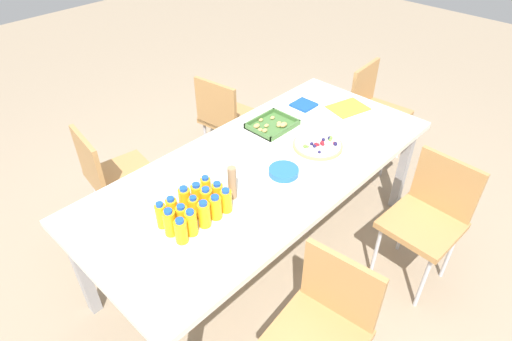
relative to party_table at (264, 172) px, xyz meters
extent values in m
plane|color=gray|center=(0.00, 0.00, -0.68)|extent=(12.00, 12.00, 0.00)
cube|color=silver|center=(0.00, 0.00, 0.04)|extent=(2.23, 0.99, 0.04)
cube|color=#99999E|center=(1.03, -0.41, -0.33)|extent=(0.06, 0.06, 0.69)
cube|color=#99999E|center=(-1.03, 0.41, -0.33)|extent=(0.06, 0.06, 0.69)
cube|color=#99999E|center=(1.03, 0.41, -0.33)|extent=(0.06, 0.06, 0.69)
cube|color=#B7844C|center=(-0.46, 0.86, -0.23)|extent=(0.45, 0.45, 0.04)
cube|color=#B7844C|center=(-0.65, 0.89, -0.04)|extent=(0.08, 0.38, 0.38)
cylinder|color=silver|center=(-0.28, 1.00, -0.47)|extent=(0.02, 0.02, 0.41)
cylinder|color=silver|center=(-0.33, 0.68, -0.47)|extent=(0.02, 0.02, 0.41)
cylinder|color=silver|center=(-0.60, 1.04, -0.47)|extent=(0.02, 0.02, 0.41)
cylinder|color=silver|center=(-0.64, 0.72, -0.47)|extent=(0.02, 0.02, 0.41)
cube|color=#B7844C|center=(1.45, 0.03, -0.23)|extent=(0.43, 0.43, 0.04)
cube|color=#B7844C|center=(1.43, 0.21, -0.04)|extent=(0.38, 0.06, 0.38)
cylinder|color=silver|center=(1.62, -0.12, -0.47)|extent=(0.02, 0.02, 0.41)
cylinder|color=silver|center=(1.30, -0.14, -0.47)|extent=(0.02, 0.02, 0.41)
cylinder|color=silver|center=(1.59, 0.20, -0.47)|extent=(0.02, 0.02, 0.41)
cylinder|color=silver|center=(1.27, 0.18, -0.47)|extent=(0.02, 0.02, 0.41)
cube|color=#B7844C|center=(0.57, 0.88, -0.23)|extent=(0.45, 0.45, 0.04)
cube|color=#B7844C|center=(0.39, 0.85, -0.04)|extent=(0.08, 0.38, 0.38)
cylinder|color=silver|center=(0.71, 1.06, -0.47)|extent=(0.02, 0.02, 0.41)
cylinder|color=silver|center=(0.75, 0.74, -0.47)|extent=(0.02, 0.02, 0.41)
cylinder|color=silver|center=(0.39, 1.02, -0.47)|extent=(0.02, 0.02, 0.41)
cylinder|color=silver|center=(0.43, 0.70, -0.47)|extent=(0.02, 0.02, 0.41)
cube|color=#B7844C|center=(0.48, -0.81, -0.23)|extent=(0.42, 0.42, 0.04)
cube|color=#B7844C|center=(0.66, -0.82, -0.04)|extent=(0.05, 0.38, 0.38)
cylinder|color=silver|center=(0.31, -0.96, -0.47)|extent=(0.02, 0.02, 0.41)
cylinder|color=silver|center=(0.33, -0.64, -0.47)|extent=(0.02, 0.02, 0.41)
cylinder|color=silver|center=(0.63, -0.98, -0.47)|extent=(0.02, 0.02, 0.41)
cylinder|color=silver|center=(0.65, -0.66, -0.47)|extent=(0.02, 0.02, 0.41)
cube|color=#B7844C|center=(-0.53, -0.80, -0.23)|extent=(0.44, 0.44, 0.04)
cube|color=#B7844C|center=(-0.35, -0.79, -0.04)|extent=(0.07, 0.38, 0.38)
cylinder|color=silver|center=(-0.39, -0.63, -0.47)|extent=(0.02, 0.02, 0.41)
cylinder|color=#F9AE14|center=(-0.71, -0.13, 0.12)|extent=(0.06, 0.06, 0.12)
cylinder|color=blue|center=(-0.71, -0.13, 0.19)|extent=(0.04, 0.04, 0.02)
cylinder|color=#F8AD14|center=(-0.64, -0.12, 0.12)|extent=(0.06, 0.06, 0.13)
cylinder|color=blue|center=(-0.64, -0.12, 0.20)|extent=(0.04, 0.04, 0.02)
cylinder|color=#FAAA14|center=(-0.56, -0.12, 0.12)|extent=(0.06, 0.06, 0.13)
cylinder|color=blue|center=(-0.56, -0.12, 0.20)|extent=(0.04, 0.04, 0.02)
cylinder|color=#FAAB14|center=(-0.49, -0.12, 0.12)|extent=(0.06, 0.06, 0.12)
cylinder|color=blue|center=(-0.49, -0.12, 0.19)|extent=(0.04, 0.04, 0.02)
cylinder|color=#F8AB14|center=(-0.42, -0.12, 0.12)|extent=(0.06, 0.06, 0.12)
cylinder|color=blue|center=(-0.42, -0.12, 0.19)|extent=(0.04, 0.04, 0.02)
cylinder|color=#F9AC14|center=(-0.71, -0.05, 0.12)|extent=(0.06, 0.06, 0.13)
cylinder|color=blue|center=(-0.71, -0.05, 0.20)|extent=(0.04, 0.04, 0.02)
cylinder|color=#FAAC14|center=(-0.64, -0.05, 0.12)|extent=(0.06, 0.06, 0.12)
cylinder|color=blue|center=(-0.64, -0.05, 0.18)|extent=(0.04, 0.04, 0.02)
cylinder|color=#F9AB14|center=(-0.56, -0.04, 0.12)|extent=(0.05, 0.05, 0.12)
cylinder|color=blue|center=(-0.56, -0.04, 0.18)|extent=(0.03, 0.03, 0.02)
cylinder|color=#FAAB14|center=(-0.49, -0.05, 0.12)|extent=(0.06, 0.06, 0.13)
cylinder|color=blue|center=(-0.49, -0.05, 0.19)|extent=(0.04, 0.04, 0.02)
cylinder|color=#FAAB14|center=(-0.41, -0.05, 0.12)|extent=(0.06, 0.06, 0.12)
cylinder|color=blue|center=(-0.41, -0.05, 0.18)|extent=(0.04, 0.04, 0.02)
cylinder|color=#F9AD14|center=(-0.71, 0.02, 0.12)|extent=(0.05, 0.05, 0.13)
cylinder|color=blue|center=(-0.71, 0.02, 0.20)|extent=(0.03, 0.03, 0.02)
cylinder|color=#F9AD14|center=(-0.64, 0.03, 0.12)|extent=(0.06, 0.06, 0.12)
cylinder|color=blue|center=(-0.64, 0.03, 0.18)|extent=(0.04, 0.04, 0.02)
cylinder|color=#FBAB14|center=(-0.56, 0.03, 0.12)|extent=(0.06, 0.06, 0.13)
cylinder|color=blue|center=(-0.56, 0.03, 0.20)|extent=(0.04, 0.04, 0.02)
cylinder|color=#F9AB14|center=(-0.49, 0.02, 0.12)|extent=(0.06, 0.06, 0.12)
cylinder|color=blue|center=(-0.49, 0.02, 0.18)|extent=(0.04, 0.04, 0.02)
cylinder|color=#F9AC14|center=(-0.42, 0.03, 0.12)|extent=(0.05, 0.05, 0.12)
cylinder|color=blue|center=(-0.42, 0.03, 0.18)|extent=(0.04, 0.04, 0.02)
cylinder|color=tan|center=(0.36, -0.11, 0.07)|extent=(0.31, 0.31, 0.02)
cylinder|color=white|center=(0.36, -0.11, 0.08)|extent=(0.28, 0.28, 0.01)
sphere|color=#1E1947|center=(0.45, -0.14, 0.09)|extent=(0.02, 0.02, 0.02)
sphere|color=#1E1947|center=(0.41, -0.12, 0.09)|extent=(0.02, 0.02, 0.02)
sphere|color=#1E1947|center=(0.32, -0.09, 0.09)|extent=(0.02, 0.02, 0.02)
sphere|color=red|center=(0.42, -0.19, 0.09)|extent=(0.02, 0.02, 0.02)
sphere|color=#66B238|center=(0.28, -0.09, 0.09)|extent=(0.02, 0.02, 0.02)
sphere|color=#1E1947|center=(0.31, -0.12, 0.09)|extent=(0.02, 0.02, 0.02)
sphere|color=red|center=(0.37, -0.14, 0.09)|extent=(0.03, 0.03, 0.03)
sphere|color=red|center=(0.34, -0.13, 0.09)|extent=(0.02, 0.02, 0.02)
sphere|color=#66B238|center=(0.43, -0.15, 0.09)|extent=(0.02, 0.02, 0.02)
sphere|color=#1E1947|center=(0.42, -0.20, 0.09)|extent=(0.03, 0.03, 0.03)
sphere|color=red|center=(0.37, -0.15, 0.09)|extent=(0.02, 0.02, 0.02)
sphere|color=#66B238|center=(0.45, -0.14, 0.09)|extent=(0.03, 0.03, 0.03)
sphere|color=#1E1947|center=(0.29, -0.18, 0.09)|extent=(0.02, 0.02, 0.02)
sphere|color=red|center=(0.33, -0.12, 0.09)|extent=(0.03, 0.03, 0.03)
sphere|color=#66B238|center=(0.27, -0.08, 0.09)|extent=(0.02, 0.02, 0.02)
cube|color=#477238|center=(0.34, 0.25, 0.06)|extent=(0.29, 0.24, 0.01)
cube|color=#477238|center=(0.34, 0.13, 0.07)|extent=(0.29, 0.01, 0.03)
cube|color=#477238|center=(0.34, 0.36, 0.07)|extent=(0.29, 0.01, 0.03)
cube|color=#477238|center=(0.20, 0.25, 0.07)|extent=(0.01, 0.24, 0.03)
cube|color=#477238|center=(0.49, 0.25, 0.07)|extent=(0.01, 0.24, 0.03)
ellipsoid|color=tan|center=(0.25, 0.23, 0.08)|extent=(0.04, 0.03, 0.02)
ellipsoid|color=tan|center=(0.37, 0.21, 0.08)|extent=(0.04, 0.03, 0.03)
ellipsoid|color=tan|center=(0.33, 0.34, 0.08)|extent=(0.03, 0.02, 0.02)
ellipsoid|color=tan|center=(0.38, 0.18, 0.08)|extent=(0.06, 0.04, 0.03)
ellipsoid|color=tan|center=(0.38, 0.22, 0.08)|extent=(0.04, 0.03, 0.02)
ellipsoid|color=tan|center=(0.41, 0.30, 0.08)|extent=(0.03, 0.02, 0.02)
ellipsoid|color=tan|center=(0.25, 0.30, 0.08)|extent=(0.05, 0.03, 0.03)
ellipsoid|color=tan|center=(0.30, 0.26, 0.08)|extent=(0.04, 0.03, 0.02)
ellipsoid|color=tan|center=(0.23, 0.26, 0.08)|extent=(0.04, 0.03, 0.02)
cylinder|color=blue|center=(0.01, -0.14, 0.06)|extent=(0.17, 0.17, 0.00)
cylinder|color=blue|center=(0.01, -0.14, 0.06)|extent=(0.17, 0.17, 0.00)
cylinder|color=blue|center=(0.01, -0.14, 0.07)|extent=(0.17, 0.17, 0.00)
cylinder|color=blue|center=(0.01, -0.14, 0.07)|extent=(0.17, 0.17, 0.00)
cylinder|color=blue|center=(0.01, -0.14, 0.08)|extent=(0.17, 0.17, 0.00)
cylinder|color=blue|center=(0.01, -0.14, 0.08)|extent=(0.17, 0.17, 0.00)
cylinder|color=blue|center=(0.01, -0.14, 0.09)|extent=(0.17, 0.17, 0.00)
cube|color=#194CA5|center=(0.71, 0.27, 0.07)|extent=(0.15, 0.15, 0.02)
cylinder|color=#9E7A56|center=(-0.33, -0.07, 0.15)|extent=(0.04, 0.04, 0.19)
cube|color=yellow|center=(0.89, 0.02, 0.06)|extent=(0.30, 0.26, 0.01)
camera|label=1|loc=(-1.48, -1.34, 1.55)|focal=30.06mm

